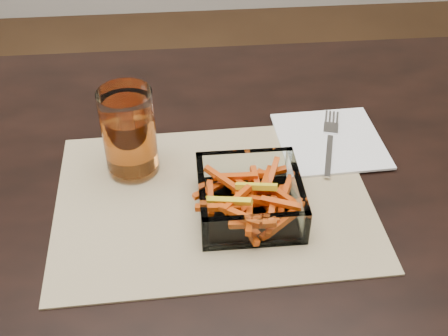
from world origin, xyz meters
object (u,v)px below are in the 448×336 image
Objects in this scene: dining_table at (252,236)px; glass_bowl at (250,199)px; tumbler at (129,135)px; fork at (330,140)px.

glass_bowl is at bearing -108.03° from dining_table.
tumbler is 0.32m from fork.
tumbler is (-0.16, 0.11, 0.04)m from glass_bowl.
dining_table is 11.67× the size of tumbler.
glass_bowl is 0.82× the size of fork.
dining_table is 0.20m from fork.
dining_table is at bearing 71.97° from glass_bowl.
glass_bowl is at bearing -33.03° from tumbler.
fork is (0.31, 0.04, -0.06)m from tumbler.
glass_bowl reaches higher than fork.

